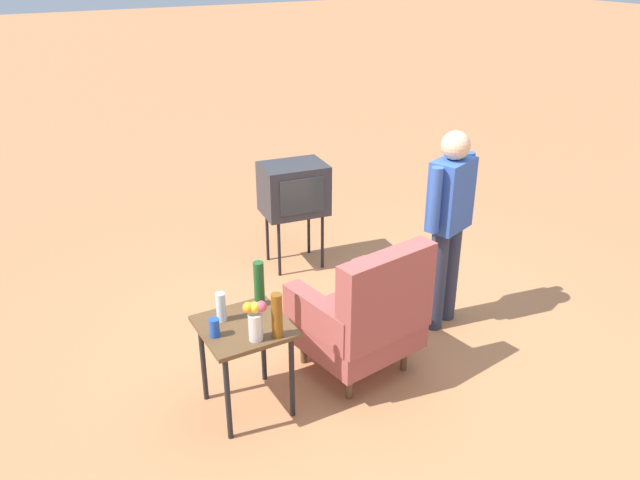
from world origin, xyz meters
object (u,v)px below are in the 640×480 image
object	(u,v)px
flower_vase	(255,319)
side_table	(245,338)
person_standing	(449,219)
tv_on_stand	(294,190)
bottle_wine_green	(259,284)
bottle_short_clear	(221,307)
soda_can_blue	(214,328)
armchair	(364,314)
bottle_tall_amber	(277,316)

from	to	relation	value
flower_vase	side_table	bearing A→B (deg)	-89.63
person_standing	flower_vase	distance (m)	1.88
side_table	tv_on_stand	xyz separation A→B (m)	(-1.27, -1.76, 0.22)
side_table	flower_vase	world-z (taller)	flower_vase
bottle_wine_green	person_standing	bearing A→B (deg)	-178.99
bottle_short_clear	side_table	bearing A→B (deg)	130.84
person_standing	bottle_wine_green	bearing A→B (deg)	1.01
flower_vase	soda_can_blue	bearing A→B (deg)	-37.25
bottle_short_clear	bottle_wine_green	xyz separation A→B (m)	(-0.30, -0.07, 0.06)
armchair	person_standing	xyz separation A→B (m)	(-0.95, -0.27, 0.44)
person_standing	bottle_tall_amber	world-z (taller)	person_standing
person_standing	bottle_short_clear	world-z (taller)	person_standing
bottle_tall_amber	flower_vase	distance (m)	0.14
side_table	flower_vase	size ratio (longest dim) A/B	2.48
armchair	bottle_wine_green	size ratio (longest dim) A/B	3.31
soda_can_blue	flower_vase	world-z (taller)	flower_vase
bottle_short_clear	person_standing	bearing A→B (deg)	-177.22
soda_can_blue	bottle_wine_green	world-z (taller)	bottle_wine_green
person_standing	soda_can_blue	size ratio (longest dim) A/B	13.44
tv_on_stand	person_standing	distance (m)	1.66
armchair	tv_on_stand	distance (m)	1.88
side_table	soda_can_blue	world-z (taller)	soda_can_blue
soda_can_blue	bottle_wine_green	size ratio (longest dim) A/B	0.38
side_table	bottle_tall_amber	bearing A→B (deg)	120.55
bottle_wine_green	flower_vase	bearing A→B (deg)	62.44
armchair	soda_can_blue	xyz separation A→B (m)	(1.10, -0.03, 0.22)
side_table	flower_vase	xyz separation A→B (m)	(-0.00, 0.19, 0.25)
side_table	bottle_short_clear	bearing A→B (deg)	-49.16
tv_on_stand	bottle_wine_green	bearing A→B (deg)	55.88
bottle_wine_green	flower_vase	xyz separation A→B (m)	(0.20, 0.37, -0.01)
bottle_tall_amber	bottle_short_clear	bearing A→B (deg)	-55.56
side_table	bottle_tall_amber	size ratio (longest dim) A/B	2.19
bottle_short_clear	bottle_wine_green	distance (m)	0.31
tv_on_stand	bottle_short_clear	world-z (taller)	tv_on_stand
armchair	tv_on_stand	xyz separation A→B (m)	(-0.38, -1.82, 0.28)
soda_can_blue	bottle_wine_green	xyz separation A→B (m)	(-0.41, -0.21, 0.10)
side_table	person_standing	xyz separation A→B (m)	(-1.83, -0.21, 0.38)
side_table	person_standing	distance (m)	1.89
person_standing	bottle_wine_green	world-z (taller)	person_standing
side_table	tv_on_stand	distance (m)	2.18
flower_vase	armchair	bearing A→B (deg)	-171.44
bottle_short_clear	bottle_wine_green	world-z (taller)	bottle_wine_green
bottle_tall_amber	flower_vase	xyz separation A→B (m)	(0.13, -0.03, -0.00)
bottle_tall_amber	armchair	bearing A→B (deg)	-167.47
side_table	bottle_wine_green	world-z (taller)	bottle_wine_green
person_standing	flower_vase	xyz separation A→B (m)	(1.83, 0.40, -0.13)
armchair	bottle_tall_amber	world-z (taller)	armchair
armchair	bottle_wine_green	distance (m)	0.80
tv_on_stand	person_standing	xyz separation A→B (m)	(-0.57, 1.55, 0.16)
armchair	bottle_short_clear	world-z (taller)	armchair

